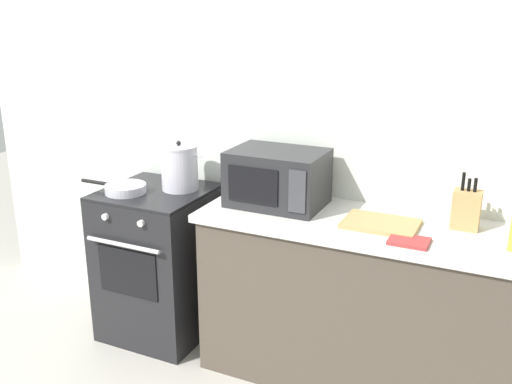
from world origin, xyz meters
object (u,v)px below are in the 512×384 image
(stove, at_px, (159,262))
(oven_mitt, at_px, (409,241))
(frying_pan, at_px, (125,188))
(knife_block, at_px, (466,209))
(microwave, at_px, (278,178))
(cutting_board, at_px, (381,224))
(stock_pot, at_px, (180,167))

(stove, height_order, oven_mitt, oven_mitt)
(frying_pan, relative_size, oven_mitt, 2.43)
(frying_pan, height_order, knife_block, knife_block)
(microwave, height_order, oven_mitt, microwave)
(cutting_board, height_order, knife_block, knife_block)
(stove, bearing_deg, frying_pan, -140.26)
(stock_pot, xyz_separation_m, knife_block, (1.59, 0.06, -0.03))
(stove, bearing_deg, stock_pot, 34.82)
(stove, xyz_separation_m, frying_pan, (-0.13, -0.11, 0.48))
(stove, height_order, frying_pan, frying_pan)
(frying_pan, relative_size, microwave, 0.87)
(stove, distance_m, stock_pot, 0.61)
(microwave, bearing_deg, frying_pan, -167.83)
(stock_pot, distance_m, knife_block, 1.59)
(stock_pot, xyz_separation_m, microwave, (0.62, -0.01, 0.02))
(knife_block, xyz_separation_m, oven_mitt, (-0.21, -0.30, -0.09))
(stove, xyz_separation_m, stock_pot, (0.12, 0.08, 0.59))
(knife_block, bearing_deg, stove, -175.28)
(stock_pot, distance_m, microwave, 0.62)
(microwave, bearing_deg, knife_block, 3.68)
(cutting_board, relative_size, knife_block, 1.29)
(stock_pot, distance_m, cutting_board, 1.22)
(frying_pan, height_order, oven_mitt, frying_pan)
(stove, xyz_separation_m, microwave, (0.75, 0.08, 0.61))
(stove, height_order, knife_block, knife_block)
(microwave, xyz_separation_m, oven_mitt, (0.76, -0.24, -0.14))
(stove, distance_m, cutting_board, 1.42)
(microwave, height_order, cutting_board, microwave)
(frying_pan, distance_m, cutting_board, 1.47)
(frying_pan, relative_size, cutting_board, 1.21)
(stock_pot, bearing_deg, cutting_board, -3.95)
(knife_block, distance_m, oven_mitt, 0.37)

